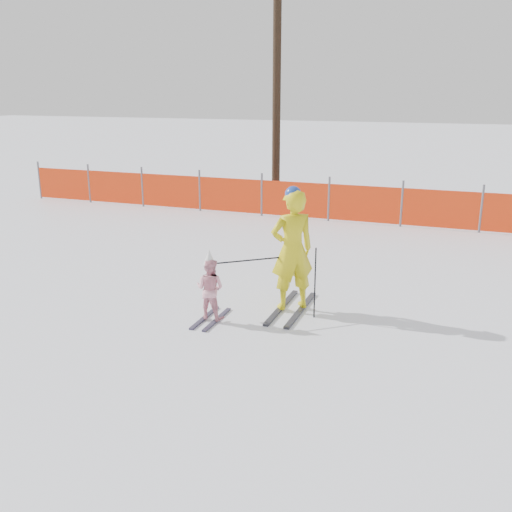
# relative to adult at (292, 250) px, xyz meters

# --- Properties ---
(ground) EXTENTS (120.00, 120.00, 0.00)m
(ground) POSITION_rel_adult_xyz_m (-0.49, -0.89, -1.05)
(ground) COLOR white
(ground) RESTS_ON ground
(adult) EXTENTS (0.87, 1.66, 2.10)m
(adult) POSITION_rel_adult_xyz_m (0.00, 0.00, 0.00)
(adult) COLOR black
(adult) RESTS_ON ground
(child) EXTENTS (0.50, 1.00, 1.17)m
(child) POSITION_rel_adult_xyz_m (-1.09, -0.87, -0.52)
(child) COLOR black
(child) RESTS_ON ground
(ski_poles) EXTENTS (1.46, 0.73, 1.18)m
(ski_poles) POSITION_rel_adult_xyz_m (-0.04, -0.31, -0.29)
(ski_poles) COLOR black
(ski_poles) RESTS_ON ground
(safety_fence) EXTENTS (16.68, 0.06, 1.25)m
(safety_fence) POSITION_rel_adult_xyz_m (-2.69, 6.88, -0.49)
(safety_fence) COLOR #595960
(safety_fence) RESTS_ON ground
(tree_trunks) EXTENTS (9.50, 1.24, 7.25)m
(tree_trunks) POSITION_rel_adult_xyz_m (2.84, 8.56, 2.28)
(tree_trunks) COLOR black
(tree_trunks) RESTS_ON ground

